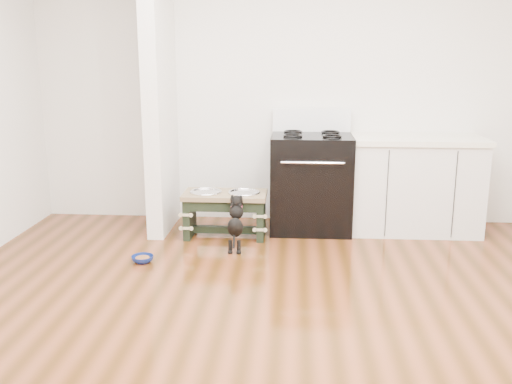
# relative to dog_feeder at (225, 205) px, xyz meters

# --- Properties ---
(ground) EXTENTS (5.00, 5.00, 0.00)m
(ground) POSITION_rel_dog_feeder_xyz_m (0.55, -1.86, -0.30)
(ground) COLOR #43250C
(ground) RESTS_ON ground
(room_shell) EXTENTS (5.00, 5.00, 5.00)m
(room_shell) POSITION_rel_dog_feeder_xyz_m (0.55, -1.86, 1.32)
(room_shell) COLOR silver
(room_shell) RESTS_ON ground
(partition_wall) EXTENTS (0.15, 0.80, 2.70)m
(partition_wall) POSITION_rel_dog_feeder_xyz_m (-0.63, 0.24, 1.05)
(partition_wall) COLOR silver
(partition_wall) RESTS_ON ground
(oven_range) EXTENTS (0.76, 0.69, 1.14)m
(oven_range) POSITION_rel_dog_feeder_xyz_m (0.80, 0.30, 0.18)
(oven_range) COLOR black
(oven_range) RESTS_ON ground
(cabinet_run) EXTENTS (1.24, 0.64, 0.91)m
(cabinet_run) POSITION_rel_dog_feeder_xyz_m (1.78, 0.32, 0.15)
(cabinet_run) COLOR silver
(cabinet_run) RESTS_ON ground
(dog_feeder) EXTENTS (0.76, 0.41, 0.44)m
(dog_feeder) POSITION_rel_dog_feeder_xyz_m (0.00, 0.00, 0.00)
(dog_feeder) COLOR black
(dog_feeder) RESTS_ON ground
(puppy) EXTENTS (0.13, 0.39, 0.47)m
(puppy) POSITION_rel_dog_feeder_xyz_m (0.14, -0.35, -0.04)
(puppy) COLOR black
(puppy) RESTS_ON ground
(floor_bowl) EXTENTS (0.22, 0.22, 0.06)m
(floor_bowl) POSITION_rel_dog_feeder_xyz_m (-0.59, -0.73, -0.27)
(floor_bowl) COLOR navy
(floor_bowl) RESTS_ON ground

